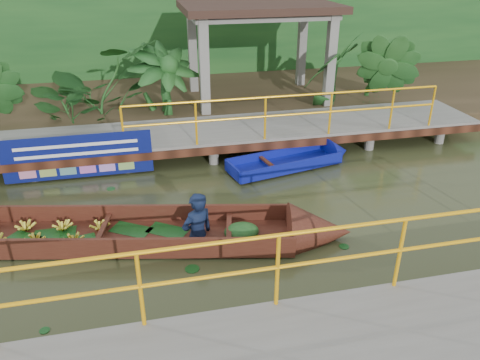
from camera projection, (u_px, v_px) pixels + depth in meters
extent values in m
plane|color=#2F351A|center=(185.00, 227.00, 8.56)|extent=(80.00, 80.00, 0.00)
cube|color=#302618|center=(158.00, 100.00, 15.02)|extent=(30.00, 8.00, 0.45)
cube|color=slate|center=(167.00, 135.00, 11.40)|extent=(16.00, 2.00, 0.15)
cube|color=black|center=(171.00, 154.00, 10.56)|extent=(16.00, 0.12, 0.18)
cylinder|color=#FFAC0D|center=(289.00, 96.00, 10.64)|extent=(7.50, 0.05, 0.05)
cylinder|color=#FFAC0D|center=(288.00, 115.00, 10.84)|extent=(7.50, 0.05, 0.05)
cylinder|color=#FFAC0D|center=(288.00, 117.00, 10.86)|extent=(0.05, 0.05, 1.00)
cylinder|color=slate|center=(1.00, 147.00, 11.44)|extent=(0.24, 0.24, 0.55)
cylinder|color=slate|center=(81.00, 166.00, 10.43)|extent=(0.24, 0.24, 0.55)
cylinder|color=slate|center=(86.00, 141.00, 11.83)|extent=(0.24, 0.24, 0.55)
cylinder|color=slate|center=(171.00, 158.00, 10.83)|extent=(0.24, 0.24, 0.55)
cylinder|color=slate|center=(166.00, 134.00, 12.23)|extent=(0.24, 0.24, 0.55)
cylinder|color=slate|center=(255.00, 151.00, 11.22)|extent=(0.24, 0.24, 0.55)
cylinder|color=slate|center=(240.00, 129.00, 12.62)|extent=(0.24, 0.24, 0.55)
cylinder|color=slate|center=(333.00, 144.00, 11.61)|extent=(0.24, 0.24, 0.55)
cylinder|color=slate|center=(310.00, 123.00, 13.01)|extent=(0.24, 0.24, 0.55)
cylinder|color=slate|center=(405.00, 138.00, 12.01)|extent=(0.24, 0.24, 0.55)
cylinder|color=slate|center=(376.00, 118.00, 13.41)|extent=(0.24, 0.24, 0.55)
cylinder|color=slate|center=(171.00, 158.00, 10.83)|extent=(0.24, 0.24, 0.55)
cylinder|color=#FFAC0D|center=(296.00, 233.00, 5.36)|extent=(10.00, 0.05, 0.05)
cylinder|color=#FFAC0D|center=(294.00, 265.00, 5.56)|extent=(10.00, 0.05, 0.05)
cylinder|color=#FFAC0D|center=(293.00, 268.00, 5.58)|extent=(0.05, 0.05, 1.00)
cube|color=slate|center=(204.00, 72.00, 12.55)|extent=(0.25, 0.25, 2.80)
cube|color=slate|center=(330.00, 66.00, 13.26)|extent=(0.25, 0.25, 2.80)
cube|color=slate|center=(193.00, 55.00, 14.65)|extent=(0.25, 0.25, 2.80)
cube|color=slate|center=(302.00, 50.00, 15.36)|extent=(0.25, 0.25, 2.80)
cube|color=slate|center=(259.00, 14.00, 13.38)|extent=(4.00, 2.60, 0.12)
cube|color=#301E18|center=(259.00, 7.00, 13.29)|extent=(4.40, 3.00, 0.20)
cube|color=#144019|center=(149.00, 31.00, 16.42)|extent=(30.00, 0.80, 4.00)
cube|color=#3A1610|center=(41.00, 238.00, 8.12)|extent=(8.76, 2.88, 0.07)
cube|color=#3A1610|center=(50.00, 215.00, 8.54)|extent=(8.55, 1.88, 0.37)
cube|color=#3A1610|center=(27.00, 249.00, 7.56)|extent=(8.55, 1.88, 0.37)
cone|color=#3A1610|center=(320.00, 232.00, 8.13)|extent=(1.28, 1.25, 1.05)
ellipsoid|color=#144019|center=(242.00, 232.00, 8.11)|extent=(0.70, 0.60, 0.28)
imported|color=#0E1834|center=(196.00, 194.00, 7.77)|extent=(0.71, 0.61, 1.66)
cube|color=#0C158B|center=(284.00, 165.00, 10.82)|extent=(2.74, 1.35, 0.09)
cube|color=#0C158B|center=(276.00, 155.00, 11.09)|extent=(2.57, 0.63, 0.26)
cube|color=#0C158B|center=(294.00, 167.00, 10.46)|extent=(2.57, 0.63, 0.26)
cube|color=#0C158B|center=(233.00, 171.00, 10.27)|extent=(0.22, 0.78, 0.26)
cone|color=#0C158B|center=(338.00, 152.00, 11.37)|extent=(0.67, 0.83, 0.74)
cube|color=black|center=(268.00, 163.00, 10.59)|extent=(0.26, 0.79, 0.04)
cube|color=#0B135C|center=(78.00, 157.00, 10.10)|extent=(3.15, 0.03, 0.98)
cube|color=white|center=(76.00, 145.00, 9.96)|extent=(2.56, 0.01, 0.07)
cube|color=white|center=(78.00, 154.00, 10.05)|extent=(2.56, 0.01, 0.07)
imported|color=#144019|center=(86.00, 87.00, 12.23)|extent=(1.40, 1.40, 1.75)
imported|color=#144019|center=(163.00, 83.00, 12.63)|extent=(1.40, 1.40, 1.75)
imported|color=#144019|center=(336.00, 73.00, 13.61)|extent=(1.40, 1.40, 1.75)
imported|color=#144019|center=(383.00, 71.00, 13.91)|extent=(1.40, 1.40, 1.75)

